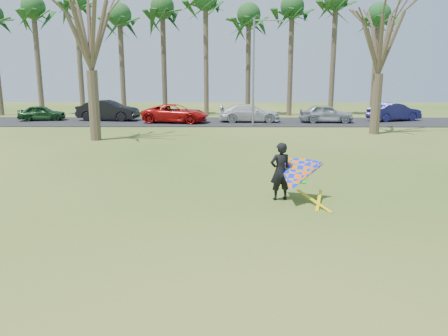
{
  "coord_description": "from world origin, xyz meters",
  "views": [
    {
      "loc": [
        0.14,
        -11.47,
        4.05
      ],
      "look_at": [
        0.0,
        2.0,
        1.1
      ],
      "focal_mm": 35.0,
      "sensor_mm": 36.0,
      "label": 1
    }
  ],
  "objects_px": {
    "bare_tree_left": "(89,22)",
    "kite_flyer": "(293,175)",
    "car_2": "(175,113)",
    "car_4": "(326,113)",
    "car_3": "(249,113)",
    "bare_tree_right": "(381,33)",
    "streetlight": "(256,67)",
    "car_0": "(42,113)",
    "car_1": "(108,110)",
    "car_5": "(394,112)"
  },
  "relations": [
    {
      "from": "car_0",
      "to": "car_1",
      "type": "distance_m",
      "value": 5.64
    },
    {
      "from": "bare_tree_right",
      "to": "car_1",
      "type": "relative_size",
      "value": 1.79
    },
    {
      "from": "bare_tree_left",
      "to": "car_0",
      "type": "height_order",
      "value": "bare_tree_left"
    },
    {
      "from": "car_1",
      "to": "car_5",
      "type": "distance_m",
      "value": 24.27
    },
    {
      "from": "car_0",
      "to": "car_2",
      "type": "distance_m",
      "value": 11.65
    },
    {
      "from": "bare_tree_left",
      "to": "car_0",
      "type": "xyz_separation_m",
      "value": [
        -7.76,
        10.64,
        -6.21
      ]
    },
    {
      "from": "bare_tree_right",
      "to": "car_4",
      "type": "distance_m",
      "value": 8.79
    },
    {
      "from": "kite_flyer",
      "to": "car_3",
      "type": "bearing_deg",
      "value": 90.83
    },
    {
      "from": "car_4",
      "to": "car_5",
      "type": "xyz_separation_m",
      "value": [
        6.02,
        1.31,
        0.01
      ]
    },
    {
      "from": "bare_tree_right",
      "to": "car_4",
      "type": "relative_size",
      "value": 2.14
    },
    {
      "from": "bare_tree_right",
      "to": "car_2",
      "type": "distance_m",
      "value": 16.52
    },
    {
      "from": "car_0",
      "to": "car_4",
      "type": "height_order",
      "value": "car_4"
    },
    {
      "from": "car_0",
      "to": "car_3",
      "type": "relative_size",
      "value": 0.76
    },
    {
      "from": "bare_tree_left",
      "to": "kite_flyer",
      "type": "xyz_separation_m",
      "value": [
        10.2,
        -12.98,
        -6.05
      ]
    },
    {
      "from": "car_4",
      "to": "streetlight",
      "type": "bearing_deg",
      "value": 112.8
    },
    {
      "from": "streetlight",
      "to": "bare_tree_left",
      "type": "bearing_deg",
      "value": -145.43
    },
    {
      "from": "streetlight",
      "to": "bare_tree_right",
      "type": "bearing_deg",
      "value": -27.03
    },
    {
      "from": "bare_tree_left",
      "to": "car_5",
      "type": "bearing_deg",
      "value": 25.74
    },
    {
      "from": "bare_tree_right",
      "to": "car_2",
      "type": "relative_size",
      "value": 1.72
    },
    {
      "from": "bare_tree_left",
      "to": "car_2",
      "type": "distance_m",
      "value": 11.66
    },
    {
      "from": "car_5",
      "to": "car_0",
      "type": "bearing_deg",
      "value": 70.53
    },
    {
      "from": "bare_tree_left",
      "to": "car_2",
      "type": "relative_size",
      "value": 1.81
    },
    {
      "from": "car_2",
      "to": "car_4",
      "type": "xyz_separation_m",
      "value": [
        12.32,
        0.19,
        -0.01
      ]
    },
    {
      "from": "car_1",
      "to": "car_5",
      "type": "height_order",
      "value": "car_1"
    },
    {
      "from": "car_4",
      "to": "kite_flyer",
      "type": "bearing_deg",
      "value": 166.31
    },
    {
      "from": "bare_tree_right",
      "to": "streetlight",
      "type": "height_order",
      "value": "bare_tree_right"
    },
    {
      "from": "streetlight",
      "to": "car_3",
      "type": "bearing_deg",
      "value": 95.95
    },
    {
      "from": "bare_tree_left",
      "to": "car_0",
      "type": "relative_size",
      "value": 2.55
    },
    {
      "from": "bare_tree_right",
      "to": "car_4",
      "type": "xyz_separation_m",
      "value": [
        -1.87,
        6.37,
        -5.77
      ]
    },
    {
      "from": "car_1",
      "to": "bare_tree_left",
      "type": "bearing_deg",
      "value": -161.2
    },
    {
      "from": "car_0",
      "to": "car_1",
      "type": "xyz_separation_m",
      "value": [
        5.63,
        0.13,
        0.2
      ]
    },
    {
      "from": "car_2",
      "to": "bare_tree_left",
      "type": "bearing_deg",
      "value": 165.65
    },
    {
      "from": "bare_tree_left",
      "to": "kite_flyer",
      "type": "height_order",
      "value": "bare_tree_left"
    },
    {
      "from": "bare_tree_right",
      "to": "streetlight",
      "type": "relative_size",
      "value": 1.15
    },
    {
      "from": "bare_tree_left",
      "to": "car_3",
      "type": "xyz_separation_m",
      "value": [
        9.87,
        9.8,
        -6.13
      ]
    },
    {
      "from": "car_0",
      "to": "car_2",
      "type": "bearing_deg",
      "value": -108.99
    },
    {
      "from": "car_0",
      "to": "car_3",
      "type": "distance_m",
      "value": 17.65
    },
    {
      "from": "kite_flyer",
      "to": "streetlight",
      "type": "bearing_deg",
      "value": 90.11
    },
    {
      "from": "bare_tree_left",
      "to": "car_3",
      "type": "bearing_deg",
      "value": 44.8
    },
    {
      "from": "bare_tree_right",
      "to": "car_0",
      "type": "height_order",
      "value": "bare_tree_right"
    },
    {
      "from": "car_2",
      "to": "kite_flyer",
      "type": "distance_m",
      "value": 23.06
    },
    {
      "from": "bare_tree_left",
      "to": "streetlight",
      "type": "bearing_deg",
      "value": 34.57
    },
    {
      "from": "car_3",
      "to": "car_4",
      "type": "relative_size",
      "value": 1.17
    },
    {
      "from": "car_2",
      "to": "car_4",
      "type": "bearing_deg",
      "value": -80.95
    },
    {
      "from": "bare_tree_left",
      "to": "car_0",
      "type": "bearing_deg",
      "value": 126.1
    },
    {
      "from": "streetlight",
      "to": "car_1",
      "type": "xyz_separation_m",
      "value": [
        -12.28,
        3.76,
        -3.56
      ]
    },
    {
      "from": "streetlight",
      "to": "car_3",
      "type": "height_order",
      "value": "streetlight"
    },
    {
      "from": "streetlight",
      "to": "car_4",
      "type": "height_order",
      "value": "streetlight"
    },
    {
      "from": "car_2",
      "to": "car_5",
      "type": "distance_m",
      "value": 18.4
    },
    {
      "from": "bare_tree_left",
      "to": "car_4",
      "type": "distance_m",
      "value": 19.63
    }
  ]
}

